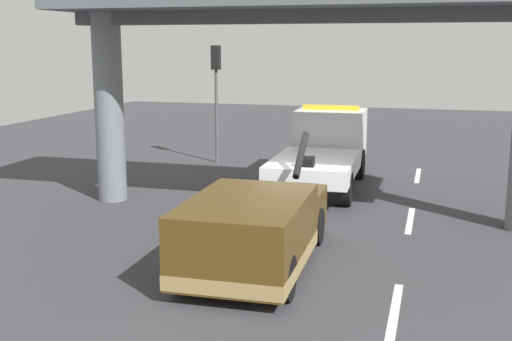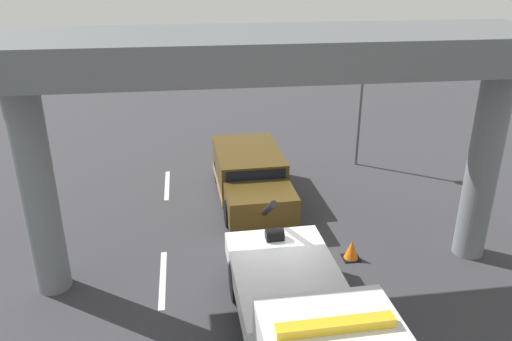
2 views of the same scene
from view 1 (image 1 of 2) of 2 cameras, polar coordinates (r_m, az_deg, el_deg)
name	(u,v)px [view 1 (image 1 of 2)]	position (r m, az deg, el deg)	size (l,w,h in m)	color
ground_plane	(300,214)	(17.47, 3.97, -3.92)	(60.00, 40.00, 0.10)	#38383D
lane_stripe_west	(394,312)	(11.45, 12.28, -12.23)	(2.60, 0.16, 0.01)	silver
lane_stripe_mid	(410,220)	(17.12, 13.62, -4.35)	(2.60, 0.16, 0.01)	silver
lane_stripe_east	(418,175)	(22.96, 14.27, -0.43)	(2.60, 0.16, 0.01)	silver
tow_truck_white	(324,148)	(20.82, 6.11, 2.04)	(7.28, 2.52, 2.46)	white
towed_van_green	(255,231)	(13.03, -0.11, -5.41)	(5.24, 2.31, 1.58)	#4C3814
overpass_structure	(302,13)	(16.81, 4.18, 13.90)	(3.60, 13.25, 6.21)	slate
traffic_light_far	(216,78)	(24.45, -3.57, 8.26)	(0.39, 0.32, 4.46)	#515456
traffic_cone_orange	(220,200)	(17.76, -3.28, -2.62)	(0.47, 0.47, 0.56)	orange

